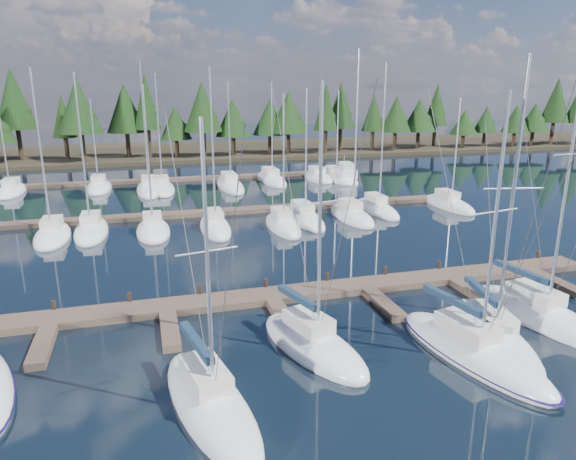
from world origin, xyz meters
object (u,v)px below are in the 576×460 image
object	(u,v)px
front_sailboat_3	(313,344)
main_dock	(272,300)
front_sailboat_2	(210,402)
front_sailboat_6	(539,314)
front_sailboat_4	(472,351)
front_sailboat_5	(491,340)
motor_yacht_right	(345,177)

from	to	relation	value
front_sailboat_3	main_dock	bearing A→B (deg)	95.05
front_sailboat_2	front_sailboat_6	distance (m)	18.53
main_dock	front_sailboat_2	world-z (taller)	front_sailboat_2
front_sailboat_3	front_sailboat_6	size ratio (longest dim) A/B	0.81
main_dock	front_sailboat_4	distance (m)	11.33
front_sailboat_5	front_sailboat_6	distance (m)	4.69
main_dock	front_sailboat_4	world-z (taller)	front_sailboat_4
front_sailboat_2	front_sailboat_5	bearing A→B (deg)	5.87
front_sailboat_3	motor_yacht_right	bearing A→B (deg)	66.07
front_sailboat_3	front_sailboat_5	size ratio (longest dim) A/B	0.93
main_dock	motor_yacht_right	world-z (taller)	motor_yacht_right
main_dock	motor_yacht_right	distance (m)	41.23
front_sailboat_2	main_dock	bearing A→B (deg)	62.22
front_sailboat_5	front_sailboat_4	bearing A→B (deg)	-155.74
main_dock	front_sailboat_6	xyz separation A→B (m)	(13.41, -6.06, 0.10)
front_sailboat_6	motor_yacht_right	size ratio (longest dim) A/B	1.95
front_sailboat_3	motor_yacht_right	size ratio (longest dim) A/B	1.58
front_sailboat_2	front_sailboat_4	size ratio (longest dim) A/B	0.94
motor_yacht_right	front_sailboat_3	bearing A→B (deg)	-113.93
front_sailboat_3	front_sailboat_6	bearing A→B (deg)	-0.97
front_sailboat_4	front_sailboat_5	xyz separation A→B (m)	(1.54, 0.69, 0.01)
motor_yacht_right	front_sailboat_5	bearing A→B (deg)	-103.02
front_sailboat_2	front_sailboat_3	xyz separation A→B (m)	(5.37, 3.38, 0.01)
front_sailboat_2	front_sailboat_6	bearing A→B (deg)	9.81
front_sailboat_5	motor_yacht_right	distance (m)	45.40
front_sailboat_3	front_sailboat_2	bearing A→B (deg)	-147.84
front_sailboat_4	motor_yacht_right	bearing A→B (deg)	75.32
motor_yacht_right	front_sailboat_6	bearing A→B (deg)	-97.87
front_sailboat_2	front_sailboat_5	xyz separation A→B (m)	(13.91, 1.43, 0.00)
front_sailboat_6	front_sailboat_3	bearing A→B (deg)	179.03
main_dock	front_sailboat_4	bearing A→B (deg)	-48.46
front_sailboat_4	front_sailboat_6	size ratio (longest dim) A/B	0.79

